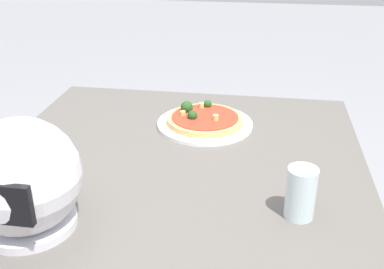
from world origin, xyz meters
TOP-DOWN VIEW (x-y plane):
  - dining_table at (0.00, 0.00)m, footprint 1.07×1.07m
  - pizza_plate at (-0.05, -0.23)m, footprint 0.32×0.32m
  - pizza at (-0.05, -0.24)m, footprint 0.25×0.25m
  - motorcycle_helmet at (0.27, 0.37)m, footprint 0.26×0.26m
  - drinking_glass at (-0.33, 0.24)m, footprint 0.07×0.07m

SIDE VIEW (x-z plane):
  - dining_table at x=0.00m, z-range 0.30..1.05m
  - pizza_plate at x=-0.05m, z-range 0.75..0.76m
  - pizza at x=-0.05m, z-range 0.75..0.80m
  - drinking_glass at x=-0.33m, z-range 0.75..0.88m
  - motorcycle_helmet at x=0.27m, z-range 0.75..1.01m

